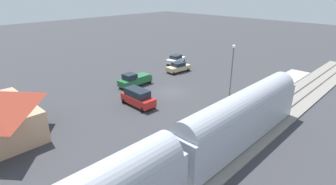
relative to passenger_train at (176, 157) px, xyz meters
The scene contains 10 objects.
ground_plane 20.25m from the passenger_train, 45.71° to the right, with size 200.00×200.00×0.00m, color #38383D.
railway_track 14.61m from the passenger_train, 90.00° to the right, with size 4.80×70.00×0.30m.
platform 15.14m from the passenger_train, 74.43° to the right, with size 3.20×46.00×0.30m.
passenger_train is the anchor object (origin of this frame).
pedestrian_on_platform 17.60m from the passenger_train, 78.10° to the right, with size 0.36×0.36×1.71m.
sedan_white 35.59m from the passenger_train, 47.26° to the right, with size 2.59×4.75×1.74m.
suv_red 15.94m from the passenger_train, 29.40° to the right, with size 4.94×2.48×2.22m.
sedan_tan 30.06m from the passenger_train, 48.15° to the right, with size 2.34×4.68×1.74m.
pickup_green 23.37m from the passenger_train, 31.45° to the right, with size 2.03×5.43×2.14m.
light_pole_near_platform 19.60m from the passenger_train, 69.61° to the right, with size 0.44×0.44×7.39m.
Camera 1 is at (-24.83, 26.28, 14.21)m, focal length 28.41 mm.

